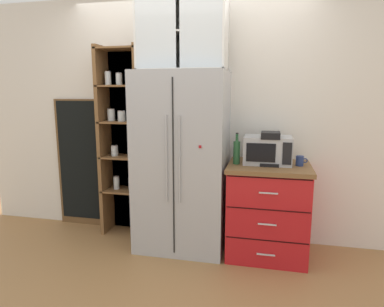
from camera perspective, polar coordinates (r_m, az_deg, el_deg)
ground_plane at (r=3.58m, az=-1.74°, el=-15.46°), size 10.68×10.68×0.00m
wall_back_cream at (r=3.62m, az=-0.26°, el=5.88°), size 4.98×0.10×2.55m
refrigerator at (r=3.32m, az=-1.68°, el=-1.42°), size 0.87×0.66×1.76m
pantry_shelf_column at (r=3.75m, az=-11.42°, el=2.45°), size 0.51×0.32×2.04m
counter_cabinet at (r=3.34m, az=12.71°, el=-9.30°), size 0.76×0.66×0.89m
microwave at (r=3.25m, az=12.76°, el=0.59°), size 0.44×0.33×0.26m
coffee_maker at (r=3.20m, az=13.14°, el=0.90°), size 0.17×0.20×0.31m
mug_navy at (r=3.24m, az=17.91°, el=-1.19°), size 0.11×0.07×0.09m
bottle_green at (r=3.17m, az=7.63°, el=0.57°), size 0.06×0.06×0.30m
bottle_cobalt at (r=3.16m, az=13.11°, el=0.02°), size 0.07×0.07×0.26m
upper_cabinet at (r=3.34m, az=-1.58°, el=19.75°), size 0.84×0.32×0.69m
chalkboard_menu at (r=4.11m, az=-18.29°, el=-1.54°), size 0.60×0.04×1.48m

